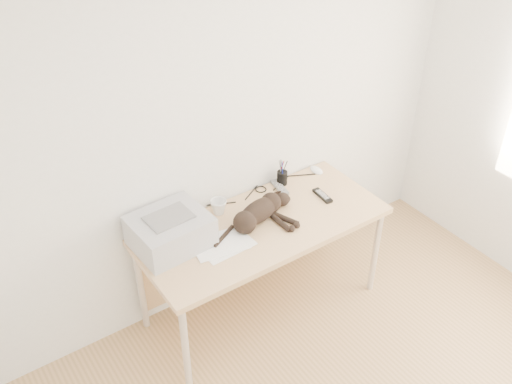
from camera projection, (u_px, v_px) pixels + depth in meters
wall_back at (230, 123)px, 3.52m from camera, size 3.50×0.00×3.50m
desk at (255, 233)px, 3.73m from camera, size 1.60×0.70×0.74m
printer at (170, 231)px, 3.38m from camera, size 0.46×0.40×0.21m
papers at (222, 244)px, 3.43m from camera, size 0.37×0.28×0.01m
cat at (257, 214)px, 3.57m from camera, size 0.66×0.32×0.15m
mug at (219, 207)px, 3.66m from camera, size 0.14×0.14×0.10m
pen_cup at (282, 178)px, 3.93m from camera, size 0.07×0.07×0.18m
remote_grey at (280, 188)px, 3.90m from camera, size 0.08×0.19×0.02m
remote_black at (322, 196)px, 3.83m from camera, size 0.06×0.18×0.02m
mouse at (316, 169)px, 4.08m from camera, size 0.08×0.12×0.04m
cable_tangle at (236, 199)px, 3.80m from camera, size 1.36×0.08×0.01m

